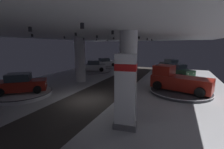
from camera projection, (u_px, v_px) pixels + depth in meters
name	position (u px, v px, depth m)	size (l,w,h in m)	color
ground	(88.00, 100.00, 13.13)	(24.00, 44.00, 0.06)	#B2B2B7
ceiling_with_spotlights	(86.00, 32.00, 12.09)	(24.00, 44.00, 0.39)	silver
column_left	(80.00, 60.00, 19.46)	(1.28, 1.28, 5.50)	silver
column_right	(128.00, 72.00, 10.55)	(1.18, 1.18, 5.50)	silver
brand_sign_pylon	(125.00, 92.00, 8.26)	(1.34, 0.82, 4.14)	slate
display_platform_mid_right	(180.00, 92.00, 14.99)	(5.68, 5.68, 0.28)	#333338
pickup_truck_mid_right	(178.00, 80.00, 14.99)	(5.67, 3.79, 2.30)	maroon
display_platform_deep_right	(170.00, 69.00, 28.43)	(5.42, 5.42, 0.37)	#333338
display_car_deep_right	(171.00, 64.00, 28.23)	(4.17, 4.31, 1.71)	black
display_platform_far_left	(93.00, 72.00, 26.06)	(5.88, 5.88, 0.35)	#B7B7BC
display_car_far_left	(93.00, 66.00, 25.89)	(4.56, 3.60, 1.71)	silver
display_platform_near_left	(22.00, 93.00, 14.24)	(5.15, 5.15, 0.37)	silver
display_car_near_left	(21.00, 84.00, 14.05)	(4.35, 4.12, 1.71)	maroon
display_platform_far_right	(178.00, 77.00, 21.74)	(5.77, 5.77, 0.29)	#B7B7BC
display_car_far_right	(178.00, 71.00, 21.60)	(4.31, 4.17, 1.71)	#2D5638
display_platform_deep_left	(105.00, 67.00, 32.38)	(5.97, 5.97, 0.24)	#B7B7BC
display_car_deep_left	(105.00, 63.00, 32.20)	(3.89, 4.47, 1.71)	silver
visitor_walking_near	(119.00, 69.00, 23.92)	(0.32, 0.32, 1.59)	black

